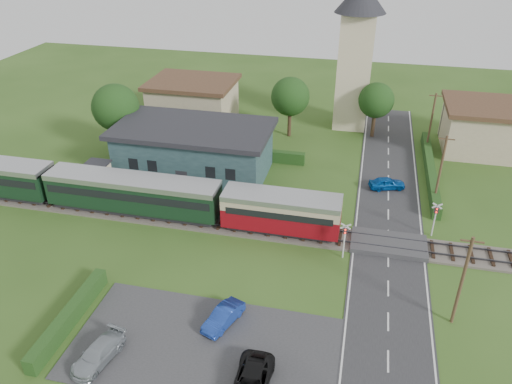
% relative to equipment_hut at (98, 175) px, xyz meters
% --- Properties ---
extents(ground, '(120.00, 120.00, 0.00)m').
position_rel_equipment_hut_xyz_m(ground, '(18.00, -5.20, -1.75)').
color(ground, '#2D4C19').
extents(railway_track, '(76.00, 3.20, 0.49)m').
position_rel_equipment_hut_xyz_m(railway_track, '(18.00, -3.20, -1.64)').
color(railway_track, '#4C443D').
rests_on(railway_track, ground).
extents(road, '(6.00, 70.00, 0.05)m').
position_rel_equipment_hut_xyz_m(road, '(28.00, -5.20, -1.72)').
color(road, '#28282B').
rests_on(road, ground).
extents(car_park, '(17.00, 9.00, 0.08)m').
position_rel_equipment_hut_xyz_m(car_park, '(16.50, -17.20, -1.71)').
color(car_park, '#333335').
rests_on(car_park, ground).
extents(crossing_deck, '(6.20, 3.40, 0.45)m').
position_rel_equipment_hut_xyz_m(crossing_deck, '(28.00, -3.20, -1.52)').
color(crossing_deck, '#333335').
rests_on(crossing_deck, ground).
extents(platform, '(30.00, 3.00, 0.45)m').
position_rel_equipment_hut_xyz_m(platform, '(8.00, 0.00, -1.52)').
color(platform, gray).
rests_on(platform, ground).
extents(equipment_hut, '(2.30, 2.30, 2.55)m').
position_rel_equipment_hut_xyz_m(equipment_hut, '(0.00, 0.00, 0.00)').
color(equipment_hut, beige).
rests_on(equipment_hut, platform).
extents(station_building, '(16.00, 9.00, 5.30)m').
position_rel_equipment_hut_xyz_m(station_building, '(8.00, 5.79, 0.95)').
color(station_building, '#243C3F').
rests_on(station_building, ground).
extents(train, '(43.20, 2.90, 3.40)m').
position_rel_equipment_hut_xyz_m(train, '(2.10, -3.20, 0.43)').
color(train, '#232328').
rests_on(train, ground).
extents(church_tower, '(6.00, 6.00, 17.60)m').
position_rel_equipment_hut_xyz_m(church_tower, '(23.00, 22.80, 8.48)').
color(church_tower, beige).
rests_on(church_tower, ground).
extents(house_west, '(10.80, 8.80, 5.50)m').
position_rel_equipment_hut_xyz_m(house_west, '(3.00, 19.80, 1.04)').
color(house_west, tan).
rests_on(house_west, ground).
extents(house_east, '(8.80, 8.80, 5.50)m').
position_rel_equipment_hut_xyz_m(house_east, '(38.00, 18.80, 1.05)').
color(house_east, tan).
rests_on(house_east, ground).
extents(hedge_carpark, '(0.80, 9.00, 1.20)m').
position_rel_equipment_hut_xyz_m(hedge_carpark, '(7.00, -17.20, -1.15)').
color(hedge_carpark, '#193814').
rests_on(hedge_carpark, ground).
extents(hedge_roadside, '(0.80, 18.00, 1.20)m').
position_rel_equipment_hut_xyz_m(hedge_roadside, '(32.20, 10.80, -1.15)').
color(hedge_roadside, '#193814').
rests_on(hedge_roadside, ground).
extents(hedge_station, '(22.00, 0.80, 1.30)m').
position_rel_equipment_hut_xyz_m(hedge_station, '(8.00, 10.30, -1.10)').
color(hedge_station, '#193814').
rests_on(hedge_station, ground).
extents(tree_a, '(5.20, 5.20, 8.00)m').
position_rel_equipment_hut_xyz_m(tree_a, '(-2.00, 8.80, 3.63)').
color(tree_a, '#332316').
rests_on(tree_a, ground).
extents(tree_b, '(4.60, 4.60, 7.34)m').
position_rel_equipment_hut_xyz_m(tree_b, '(16.00, 17.80, 3.27)').
color(tree_b, '#332316').
rests_on(tree_b, ground).
extents(tree_c, '(4.20, 4.20, 6.78)m').
position_rel_equipment_hut_xyz_m(tree_c, '(26.00, 19.80, 2.91)').
color(tree_c, '#332316').
rests_on(tree_c, ground).
extents(utility_pole_b, '(1.40, 0.22, 7.00)m').
position_rel_equipment_hut_xyz_m(utility_pole_b, '(32.20, -11.20, 1.88)').
color(utility_pole_b, '#473321').
rests_on(utility_pole_b, ground).
extents(utility_pole_c, '(1.40, 0.22, 7.00)m').
position_rel_equipment_hut_xyz_m(utility_pole_c, '(32.20, 4.80, 1.88)').
color(utility_pole_c, '#473321').
rests_on(utility_pole_c, ground).
extents(utility_pole_d, '(1.40, 0.22, 7.00)m').
position_rel_equipment_hut_xyz_m(utility_pole_d, '(32.20, 16.80, 1.88)').
color(utility_pole_d, '#473321').
rests_on(utility_pole_d, ground).
extents(crossing_signal_near, '(0.84, 0.28, 3.28)m').
position_rel_equipment_hut_xyz_m(crossing_signal_near, '(24.40, -5.61, 0.39)').
color(crossing_signal_near, silver).
rests_on(crossing_signal_near, ground).
extents(crossing_signal_far, '(0.84, 0.28, 3.28)m').
position_rel_equipment_hut_xyz_m(crossing_signal_far, '(31.60, -0.81, 0.39)').
color(crossing_signal_far, silver).
rests_on(crossing_signal_far, ground).
extents(streetlamp_west, '(0.30, 0.30, 5.15)m').
position_rel_equipment_hut_xyz_m(streetlamp_west, '(-4.00, 14.80, 1.29)').
color(streetlamp_west, '#3F3F47').
rests_on(streetlamp_west, ground).
extents(streetlamp_east, '(0.30, 0.30, 5.15)m').
position_rel_equipment_hut_xyz_m(streetlamp_east, '(34.00, 21.80, 1.29)').
color(streetlamp_east, '#3F3F47').
rests_on(streetlamp_east, ground).
extents(car_on_road, '(3.81, 2.45, 1.21)m').
position_rel_equipment_hut_xyz_m(car_on_road, '(27.79, 6.75, -1.09)').
color(car_on_road, '#084BA2').
rests_on(car_on_road, road).
extents(car_park_blue, '(2.40, 3.77, 1.17)m').
position_rel_equipment_hut_xyz_m(car_park_blue, '(17.13, -14.89, -1.08)').
color(car_park_blue, navy).
rests_on(car_park_blue, car_park).
extents(car_park_silver, '(2.45, 4.29, 1.17)m').
position_rel_equipment_hut_xyz_m(car_park_silver, '(10.50, -19.70, -1.08)').
color(car_park_silver, '#99A1A7').
rests_on(car_park_silver, car_park).
extents(car_park_dark, '(2.14, 4.56, 1.26)m').
position_rel_equipment_hut_xyz_m(car_park_dark, '(20.22, -19.70, -1.04)').
color(car_park_dark, black).
rests_on(car_park_dark, car_park).
extents(pedestrian_near, '(0.64, 0.43, 1.71)m').
position_rel_equipment_hut_xyz_m(pedestrian_near, '(13.76, -0.65, -0.44)').
color(pedestrian_near, gray).
rests_on(pedestrian_near, platform).
extents(pedestrian_far, '(0.88, 1.06, 1.95)m').
position_rel_equipment_hut_xyz_m(pedestrian_far, '(1.46, -0.14, -0.32)').
color(pedestrian_far, gray).
rests_on(pedestrian_far, platform).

